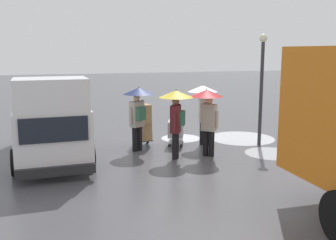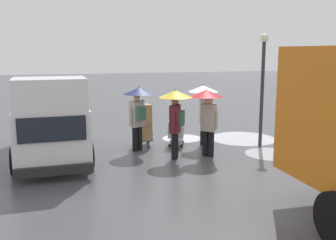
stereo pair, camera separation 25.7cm
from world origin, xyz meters
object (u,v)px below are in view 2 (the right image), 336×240
at_px(shopping_cart_vendor, 176,129).
at_px(pedestrian_far_side, 138,104).
at_px(cargo_van_parked_right, 50,121).
at_px(pedestrian_black_side, 176,108).
at_px(hand_dolly_boxes, 144,123).
at_px(pedestrian_white_side, 207,107).
at_px(pedestrian_pink_side, 205,100).
at_px(street_lamp, 263,78).

relative_size(shopping_cart_vendor, pedestrian_far_side, 0.47).
bearing_deg(cargo_van_parked_right, shopping_cart_vendor, -172.25).
bearing_deg(pedestrian_black_side, pedestrian_far_side, -53.99).
bearing_deg(pedestrian_black_side, shopping_cart_vendor, -108.25).
distance_m(hand_dolly_boxes, pedestrian_white_side, 2.59).
xyz_separation_m(hand_dolly_boxes, pedestrian_pink_side, (-2.05, 0.47, 0.78)).
relative_size(pedestrian_black_side, street_lamp, 0.56).
bearing_deg(pedestrian_white_side, pedestrian_pink_side, -108.27).
xyz_separation_m(pedestrian_pink_side, pedestrian_white_side, (0.47, 1.43, 0.00)).
height_order(pedestrian_white_side, street_lamp, street_lamp).
distance_m(pedestrian_black_side, pedestrian_far_side, 1.54).
relative_size(shopping_cart_vendor, hand_dolly_boxes, 0.70).
xyz_separation_m(hand_dolly_boxes, pedestrian_black_side, (-0.57, 1.86, 0.77)).
bearing_deg(street_lamp, cargo_van_parked_right, -2.59).
xyz_separation_m(shopping_cart_vendor, hand_dolly_boxes, (1.09, -0.27, 0.24)).
relative_size(hand_dolly_boxes, pedestrian_black_side, 0.68).
relative_size(shopping_cart_vendor, pedestrian_white_side, 0.47).
bearing_deg(pedestrian_pink_side, pedestrian_white_side, 71.73).
xyz_separation_m(hand_dolly_boxes, pedestrian_white_side, (-1.58, 1.90, 0.78)).
bearing_deg(pedestrian_pink_side, shopping_cart_vendor, -11.69).
relative_size(hand_dolly_boxes, pedestrian_far_side, 0.68).
distance_m(shopping_cart_vendor, hand_dolly_boxes, 1.15).
bearing_deg(street_lamp, pedestrian_pink_side, -20.60).
bearing_deg(hand_dolly_boxes, pedestrian_pink_side, 167.15).
bearing_deg(pedestrian_white_side, street_lamp, -162.20).
relative_size(pedestrian_pink_side, street_lamp, 0.56).
xyz_separation_m(pedestrian_white_side, pedestrian_far_side, (1.92, -1.29, -0.01)).
bearing_deg(pedestrian_far_side, street_lamp, 172.64).
height_order(cargo_van_parked_right, shopping_cart_vendor, cargo_van_parked_right).
distance_m(cargo_van_parked_right, street_lamp, 7.13).
relative_size(cargo_van_parked_right, hand_dolly_boxes, 3.69).
bearing_deg(pedestrian_white_side, hand_dolly_boxes, -50.29).
height_order(pedestrian_pink_side, pedestrian_black_side, same).
height_order(hand_dolly_boxes, pedestrian_black_side, pedestrian_black_side).
bearing_deg(pedestrian_white_side, pedestrian_black_side, -2.61).
distance_m(hand_dolly_boxes, pedestrian_pink_side, 2.25).
xyz_separation_m(pedestrian_black_side, pedestrian_far_side, (0.90, -1.24, 0.00)).
relative_size(pedestrian_pink_side, pedestrian_far_side, 1.00).
relative_size(pedestrian_white_side, pedestrian_far_side, 1.00).
distance_m(shopping_cart_vendor, pedestrian_far_side, 1.78).
bearing_deg(pedestrian_far_side, shopping_cart_vendor, -166.41).
relative_size(cargo_van_parked_right, pedestrian_pink_side, 2.51).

